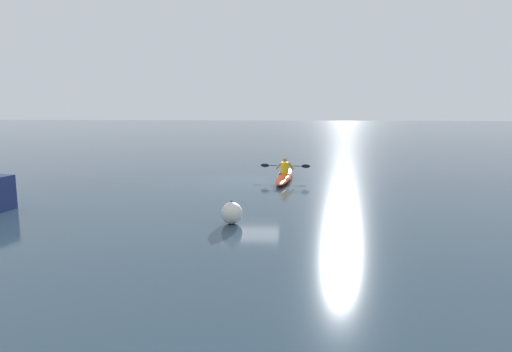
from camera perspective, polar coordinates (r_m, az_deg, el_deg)
ground_plane at (r=20.58m, az=-0.55°, el=-0.61°), size 160.00×160.00×0.00m
kayak at (r=20.99m, az=3.65°, el=-0.02°), size 1.02×4.88×0.30m
kayaker at (r=20.92m, az=3.66°, el=1.18°), size 2.31×0.51×0.73m
mooring_buoy_white_far at (r=13.18m, az=-3.09°, el=-4.69°), size 0.64×0.64×0.68m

